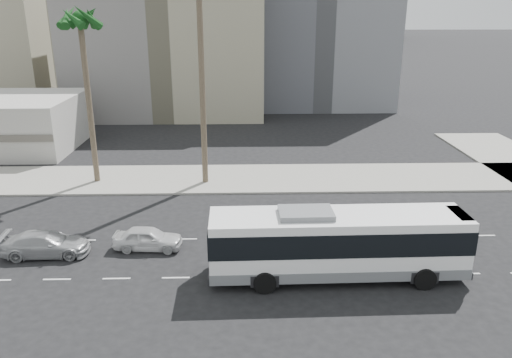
{
  "coord_description": "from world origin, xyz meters",
  "views": [
    {
      "loc": [
        -2.51,
        -22.23,
        12.88
      ],
      "look_at": [
        -1.8,
        4.0,
        3.93
      ],
      "focal_mm": 34.63,
      "sensor_mm": 36.0,
      "label": 1
    }
  ],
  "objects_px": {
    "city_bus": "(338,242)",
    "palm_mid": "(80,22)",
    "car_a": "(148,238)",
    "car_b": "(46,244)"
  },
  "relations": [
    {
      "from": "city_bus",
      "to": "palm_mid",
      "type": "xyz_separation_m",
      "value": [
        -16.26,
        15.07,
        10.19
      ]
    },
    {
      "from": "car_a",
      "to": "car_b",
      "type": "relative_size",
      "value": 0.82
    },
    {
      "from": "city_bus",
      "to": "car_b",
      "type": "xyz_separation_m",
      "value": [
        -15.64,
        2.75,
        -1.25
      ]
    },
    {
      "from": "city_bus",
      "to": "car_a",
      "type": "bearing_deg",
      "value": 160.65
    },
    {
      "from": "car_b",
      "to": "palm_mid",
      "type": "height_order",
      "value": "palm_mid"
    },
    {
      "from": "city_bus",
      "to": "palm_mid",
      "type": "relative_size",
      "value": 0.95
    },
    {
      "from": "car_a",
      "to": "palm_mid",
      "type": "relative_size",
      "value": 0.29
    },
    {
      "from": "city_bus",
      "to": "palm_mid",
      "type": "bearing_deg",
      "value": 136.14
    },
    {
      "from": "city_bus",
      "to": "car_b",
      "type": "height_order",
      "value": "city_bus"
    },
    {
      "from": "car_a",
      "to": "car_b",
      "type": "xyz_separation_m",
      "value": [
        -5.5,
        -0.6,
        0.02
      ]
    }
  ]
}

